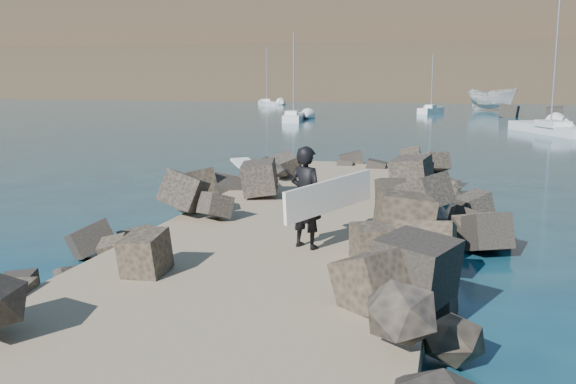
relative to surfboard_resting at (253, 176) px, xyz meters
name	(u,v)px	position (x,y,z in m)	size (l,w,h in m)	color
ground	(299,250)	(2.31, -3.93, -1.04)	(800.00, 800.00, 0.00)	#0F384C
jetty	(275,261)	(2.31, -5.93, -0.74)	(6.00, 26.00, 0.60)	#8C7759
riprap_left	(151,236)	(-0.59, -5.43, -0.54)	(2.60, 22.00, 1.00)	black
riprap_right	(428,254)	(5.21, -5.43, -0.54)	(2.60, 22.00, 1.00)	black
headland	(485,30)	(12.31, 156.07, 14.96)	(360.00, 140.00, 32.00)	#2D4919
surfboard_resting	(253,176)	(0.00, 0.00, 0.00)	(0.58, 2.32, 0.08)	white
boat_imported	(492,99)	(9.96, 63.91, 0.35)	(2.70, 7.17, 2.77)	silver
surfer_with_board	(310,197)	(2.98, -5.89, 0.56)	(1.52, 2.16, 1.97)	black
sailboat_b	(431,110)	(3.09, 55.94, -0.69)	(2.81, 5.46, 6.65)	white
sailboat_e	(267,103)	(-20.47, 71.21, -0.69)	(4.28, 6.85, 8.30)	white
sailboat_a	(293,117)	(-8.59, 39.34, -0.69)	(2.49, 6.76, 8.03)	white
sailboat_c	(551,129)	(12.23, 30.73, -0.69)	(5.13, 8.88, 10.43)	white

